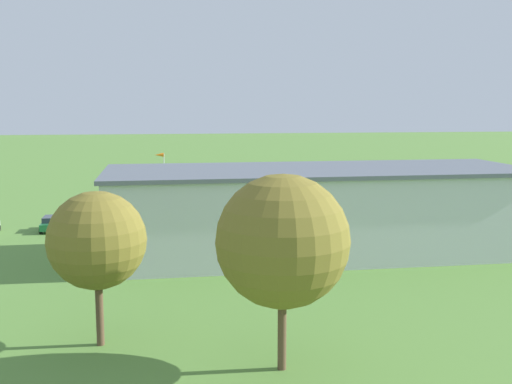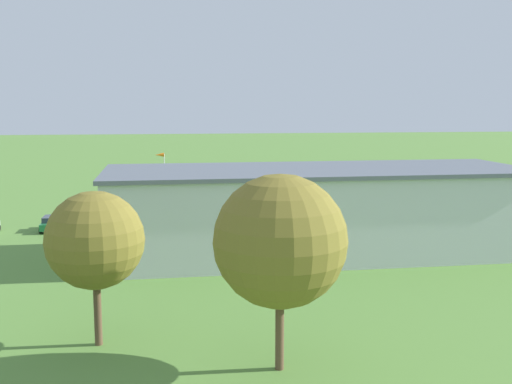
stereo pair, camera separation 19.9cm
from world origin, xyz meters
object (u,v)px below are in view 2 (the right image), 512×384
(car_green, at_px, (51,223))
(person_crossing_taxiway, at_px, (388,209))
(hangar, at_px, (317,210))
(tree_behind_hangar_right, at_px, (95,240))
(car_black, at_px, (418,211))
(biplane, at_px, (238,179))
(person_walking_on_apron, at_px, (417,205))
(windsock, at_px, (160,158))
(car_white, at_px, (121,218))
(tree_by_windsock, at_px, (280,241))

(car_green, relative_size, person_crossing_taxiway, 2.71)
(hangar, relative_size, car_green, 8.92)
(hangar, distance_m, tree_behind_hangar_right, 25.93)
(car_green, distance_m, tree_behind_hangar_right, 34.10)
(car_green, bearing_deg, car_black, -177.72)
(biplane, distance_m, person_walking_on_apron, 23.38)
(tree_behind_hangar_right, xyz_separation_m, windsock, (-3.10, -57.80, -0.47))
(hangar, relative_size, person_crossing_taxiway, 24.18)
(tree_behind_hangar_right, bearing_deg, car_green, -75.80)
(car_black, bearing_deg, car_green, 2.28)
(person_crossing_taxiway, xyz_separation_m, person_walking_on_apron, (-4.49, -1.86, 0.03))
(biplane, distance_m, tree_behind_hangar_right, 48.66)
(car_black, height_order, tree_behind_hangar_right, tree_behind_hangar_right)
(car_green, xyz_separation_m, person_crossing_taxiway, (-38.68, -3.38, -0.04))
(car_green, bearing_deg, car_white, -168.26)
(tree_by_windsock, relative_size, windsock, 1.60)
(biplane, bearing_deg, car_black, 148.39)
(hangar, height_order, person_walking_on_apron, hangar)
(tree_by_windsock, height_order, windsock, tree_by_windsock)
(biplane, height_order, car_white, biplane)
(tree_behind_hangar_right, bearing_deg, person_crossing_taxiway, -130.14)
(car_black, distance_m, person_crossing_taxiway, 3.53)
(biplane, distance_m, car_black, 23.75)
(car_green, bearing_deg, person_crossing_taxiway, -175.01)
(person_walking_on_apron, distance_m, tree_behind_hangar_right, 51.79)
(tree_behind_hangar_right, relative_size, windsock, 1.39)
(biplane, relative_size, tree_behind_hangar_right, 0.85)
(car_white, bearing_deg, car_black, -179.72)
(hangar, bearing_deg, biplane, -81.92)
(hangar, xyz_separation_m, tree_by_windsock, (7.92, 23.79, 2.77))
(car_green, bearing_deg, hangar, 152.19)
(car_white, xyz_separation_m, car_green, (7.17, 1.49, -0.04))
(biplane, bearing_deg, car_white, 40.88)
(person_crossing_taxiway, distance_m, person_walking_on_apron, 4.86)
(car_green, xyz_separation_m, tree_behind_hangar_right, (-8.27, 32.68, 5.13))
(car_black, relative_size, person_crossing_taxiway, 3.02)
(biplane, distance_m, tree_by_windsock, 51.57)
(car_white, distance_m, tree_by_windsock, 40.57)
(hangar, xyz_separation_m, tree_behind_hangar_right, (17.30, 19.19, 2.10))
(biplane, height_order, person_walking_on_apron, biplane)
(car_white, bearing_deg, tree_behind_hangar_right, 91.84)
(person_walking_on_apron, bearing_deg, hangar, 46.77)
(car_white, xyz_separation_m, person_walking_on_apron, (-36.00, -3.75, -0.05))
(person_walking_on_apron, bearing_deg, car_green, 6.92)
(person_crossing_taxiway, relative_size, tree_by_windsock, 0.16)
(person_walking_on_apron, relative_size, tree_by_windsock, 0.16)
(tree_by_windsock, xyz_separation_m, windsock, (6.28, -62.40, -1.15))
(person_crossing_taxiway, relative_size, person_walking_on_apron, 0.97)
(hangar, bearing_deg, tree_behind_hangar_right, 47.97)
(hangar, height_order, biplane, hangar)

